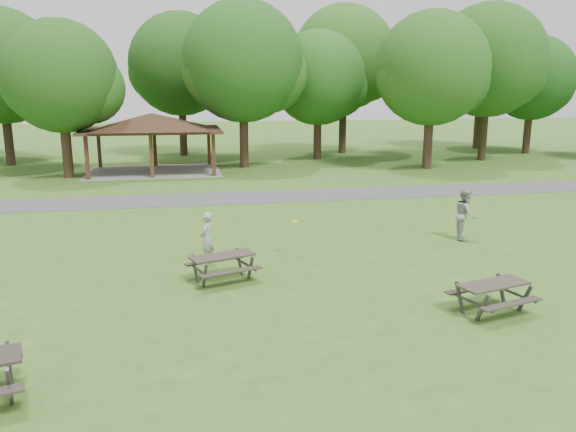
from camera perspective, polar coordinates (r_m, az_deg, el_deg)
The scene contains 18 objects.
ground at distance 14.39m, azimuth -0.91°, elevation -8.72°, with size 160.00×160.00×0.00m, color #35601B.
asphalt_path at distance 27.79m, azimuth -5.94°, elevation 1.82°, with size 120.00×3.20×0.02m, color #444446.
pavilion at distance 37.29m, azimuth -13.66°, elevation 9.07°, with size 8.60×7.01×3.76m.
tree_row_c at distance 43.79m, azimuth -27.01°, elevation 13.13°, with size 8.19×7.80×10.67m.
tree_row_d at distance 36.32m, azimuth -21.95°, elevation 12.70°, with size 6.93×6.60×9.27m.
tree_row_e at distance 38.49m, azimuth -4.47°, elevation 15.03°, with size 8.40×8.00×11.02m.
tree_row_f at distance 42.99m, azimuth 3.18°, elevation 13.56°, with size 7.35×7.00×9.55m.
tree_row_g at distance 38.86m, azimuth 14.51°, elevation 13.98°, with size 7.77×7.40×10.25m.
tree_row_h at distance 44.76m, azimuth 19.79°, elevation 14.34°, with size 8.61×8.20×11.37m.
tree_row_i at distance 50.88m, azimuth 23.61°, elevation 12.50°, with size 7.14×6.80×9.52m.
tree_deep_b at distance 46.24m, azimuth -10.74°, elevation 14.61°, with size 8.40×8.00×11.13m.
tree_deep_c at distance 47.21m, azimuth 5.82°, elevation 15.40°, with size 8.82×8.40×11.90m.
tree_deep_d at distance 53.69m, azimuth 19.16°, elevation 14.02°, with size 8.40×8.00×11.27m.
picnic_table_middle at distance 15.85m, azimuth -6.67°, elevation -4.57°, with size 2.14×1.92×0.77m.
picnic_table_far at distance 14.43m, azimuth 20.09°, elevation -7.09°, with size 2.06×1.82×0.76m.
frisbee_in_flight at distance 17.89m, azimuth 0.67°, elevation -0.55°, with size 0.30×0.30×0.02m.
frisbee_thrower at distance 17.27m, azimuth -8.26°, elevation -2.30°, with size 0.60×0.39×1.64m, color #9A9A9D.
frisbee_catcher at distance 20.94m, azimuth 17.55°, elevation 0.18°, with size 0.89×0.69×1.83m, color #949496.
Camera 1 is at (-2.31, -13.18, 5.29)m, focal length 35.00 mm.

